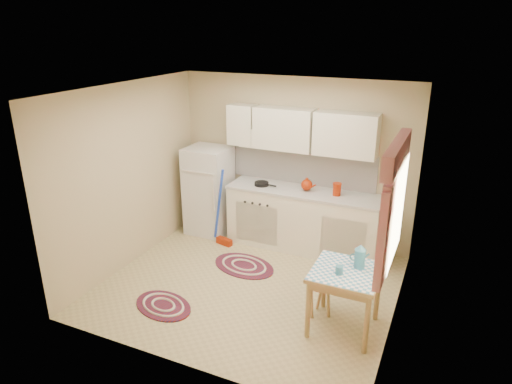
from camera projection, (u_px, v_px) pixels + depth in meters
room_shell at (269, 164)px, 5.51m from camera, size 3.64×3.60×2.52m
fridge at (209, 191)px, 7.25m from camera, size 0.65×0.60×1.40m
broom at (223, 208)px, 6.81m from camera, size 0.30×0.18×1.20m
base_cabinets at (303, 221)px, 6.78m from camera, size 2.25×0.60×0.88m
countertop at (304, 192)px, 6.62m from camera, size 2.27×0.62×0.04m
frying_pan at (262, 184)px, 6.81m from camera, size 0.24×0.24×0.05m
red_kettle at (307, 185)px, 6.57m from camera, size 0.22×0.20×0.18m
red_canister at (337, 190)px, 6.40m from camera, size 0.13×0.13×0.16m
table at (344, 300)px, 4.98m from camera, size 0.72×0.72×0.72m
stool at (320, 299)px, 5.26m from camera, size 0.36×0.36×0.42m
coffee_pot at (360, 256)px, 4.86m from camera, size 0.16×0.14×0.29m
mug at (339, 270)px, 4.77m from camera, size 0.11×0.11×0.10m
rug_center at (244, 266)px, 6.39m from camera, size 1.04×0.81×0.02m
rug_left at (163, 306)px, 5.49m from camera, size 0.91×0.72×0.02m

